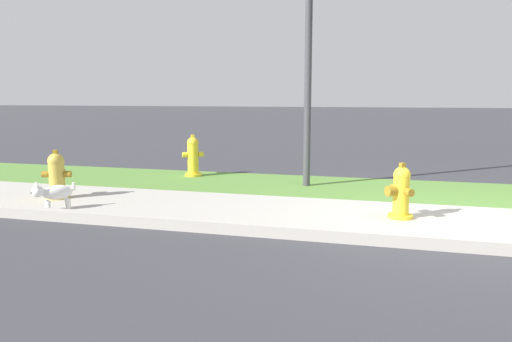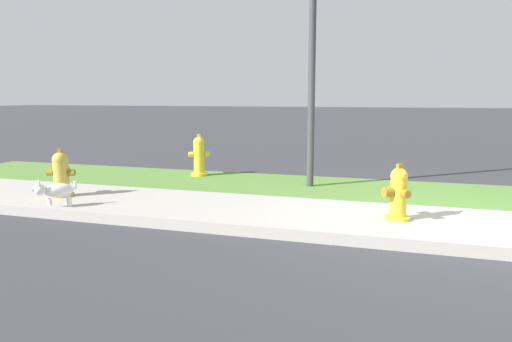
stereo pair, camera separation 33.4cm
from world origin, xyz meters
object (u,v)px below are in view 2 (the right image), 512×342
fire_hydrant_near_corner (61,174)px  fire_hydrant_mid_block (398,194)px  fire_hydrant_at_driveway (199,156)px  small_white_dog (55,191)px

fire_hydrant_near_corner → fire_hydrant_mid_block: size_ratio=1.04×
fire_hydrant_near_corner → fire_hydrant_at_driveway: size_ratio=0.92×
fire_hydrant_at_driveway → small_white_dog: fire_hydrant_at_driveway is taller
fire_hydrant_at_driveway → small_white_dog: 3.05m
fire_hydrant_at_driveway → fire_hydrant_mid_block: size_ratio=1.13×
fire_hydrant_near_corner → fire_hydrant_at_driveway: 2.57m
fire_hydrant_near_corner → fire_hydrant_mid_block: bearing=-16.5°
fire_hydrant_at_driveway → fire_hydrant_mid_block: (3.52, -2.28, -0.05)m
fire_hydrant_near_corner → fire_hydrant_mid_block: 4.57m
fire_hydrant_mid_block → small_white_dog: (-4.15, -0.70, -0.09)m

